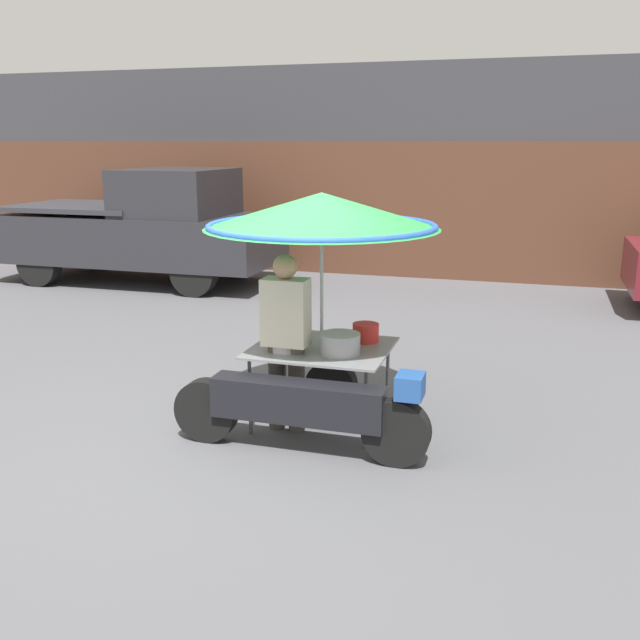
# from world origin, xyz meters

# --- Properties ---
(ground_plane) EXTENTS (36.00, 36.00, 0.00)m
(ground_plane) POSITION_xyz_m (0.00, 0.00, 0.00)
(ground_plane) COLOR #56565B
(shopfront_building) EXTENTS (28.00, 2.06, 3.73)m
(shopfront_building) POSITION_xyz_m (0.00, 8.91, 1.86)
(shopfront_building) COLOR #38383D
(shopfront_building) RESTS_ON ground
(vendor_motorcycle_cart) EXTENTS (2.10, 1.95, 2.00)m
(vendor_motorcycle_cart) POSITION_xyz_m (0.58, 0.76, 1.57)
(vendor_motorcycle_cart) COLOR black
(vendor_motorcycle_cart) RESTS_ON ground
(vendor_person) EXTENTS (0.38, 0.22, 1.51)m
(vendor_person) POSITION_xyz_m (0.34, 0.60, 0.84)
(vendor_person) COLOR #4C473D
(vendor_person) RESTS_ON ground
(pickup_truck) EXTENTS (4.84, 1.95, 1.95)m
(pickup_truck) POSITION_xyz_m (-4.20, 6.10, 0.94)
(pickup_truck) COLOR black
(pickup_truck) RESTS_ON ground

